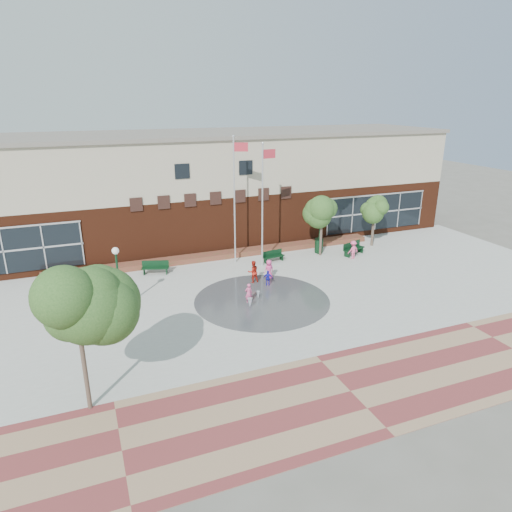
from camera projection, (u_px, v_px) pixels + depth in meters
name	position (u px, v px, depth m)	size (l,w,h in m)	color
ground	(282.00, 321.00, 25.69)	(120.00, 120.00, 0.00)	#666056
plaza_concrete	(256.00, 294.00, 29.20)	(46.00, 18.00, 0.01)	#A8A8A0
paver_band	(350.00, 391.00, 19.54)	(46.00, 6.00, 0.01)	brown
splash_pad	(262.00, 300.00, 28.32)	(8.40, 8.40, 0.01)	#383A3D
library_building	(199.00, 186.00, 39.51)	(44.40, 10.40, 9.20)	#4D1F10
flower_bed	(220.00, 258.00, 35.88)	(26.00, 1.20, 0.40)	maroon
flagpole_left	(235.00, 194.00, 33.18)	(1.04, 0.50, 9.46)	silver
flagpole_right	(263.00, 199.00, 32.53)	(1.11, 0.23, 9.05)	silver
lamp_left	(118.00, 271.00, 26.36)	(0.41, 0.41, 3.88)	black
lamp_right	(320.00, 222.00, 35.96)	(0.45, 0.45, 4.25)	black
bench_left	(155.00, 270.00, 32.45)	(1.97, 1.07, 0.95)	black
bench_mid	(273.00, 258.00, 34.88)	(1.80, 0.75, 0.88)	black
bench_right	(354.00, 251.00, 36.41)	(2.14, 1.23, 1.04)	black
trash_can	(319.00, 246.00, 36.88)	(0.72, 0.72, 1.17)	black
tree_big_left	(75.00, 301.00, 16.93)	(4.18, 4.18, 6.69)	#45362C
tree_mid	(322.00, 214.00, 35.31)	(2.77, 2.77, 4.68)	#45362C
tree_small_right	(374.00, 211.00, 37.83)	(2.42, 2.42, 4.13)	#45362C
water_jet_a	(250.00, 308.00, 27.28)	(0.31, 0.31, 0.61)	white
water_jet_b	(258.00, 299.00, 28.50)	(0.22, 0.22, 0.50)	white
child_splash	(249.00, 293.00, 27.78)	(0.47, 0.31, 1.28)	#DD4E83
adult_red	(253.00, 272.00, 30.80)	(0.77, 0.60, 1.57)	red
adult_pink	(269.00, 270.00, 31.44)	(0.68, 0.44, 1.39)	#ED438B
child_blue	(268.00, 278.00, 30.32)	(0.64, 0.27, 1.09)	#191ABB
person_bench	(353.00, 250.00, 35.41)	(0.95, 0.54, 1.46)	#ED5586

